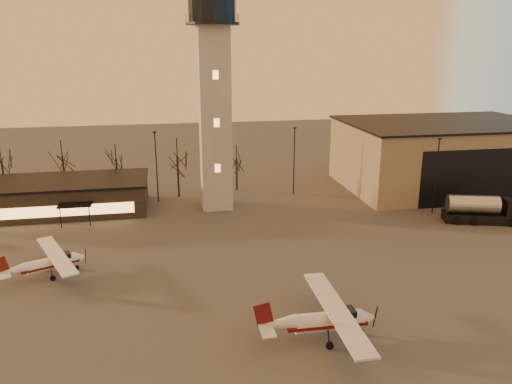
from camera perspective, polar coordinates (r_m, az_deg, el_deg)
ground at (r=42.25m, az=0.13°, el=-14.17°), size 220.00×220.00×0.00m
control_tower at (r=66.31m, az=-4.80°, el=11.85°), size 6.80×6.80×32.60m
hangar at (r=83.43m, az=20.56°, el=4.02°), size 30.60×20.60×10.30m
terminal at (r=72.06m, az=-22.36°, el=-0.46°), size 25.40×12.20×4.30m
light_poles at (r=69.05m, az=-4.26°, el=2.85°), size 58.50×12.25×10.14m
tree_row at (r=76.82m, az=-15.58°, el=4.08°), size 37.20×9.20×8.80m
cessna_front at (r=39.52m, az=8.50°, el=-14.69°), size 9.97×12.61×3.49m
cessna_rear at (r=52.67m, az=-22.13°, el=-7.75°), size 8.77×10.57×3.01m
fuel_truck at (r=69.12m, az=24.46°, el=-2.07°), size 9.75×5.25×3.48m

